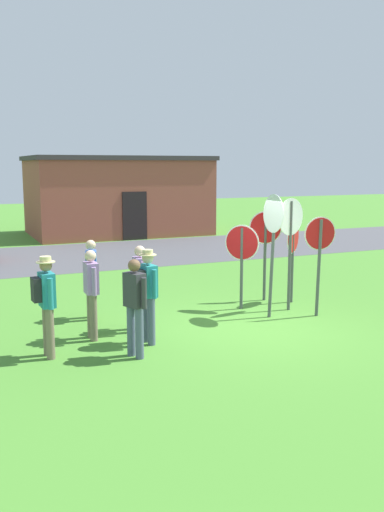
% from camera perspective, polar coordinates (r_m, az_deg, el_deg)
% --- Properties ---
extents(ground_plane, '(80.00, 80.00, 0.00)m').
position_cam_1_polar(ground_plane, '(11.41, 6.25, -7.26)').
color(ground_plane, '#47842D').
extents(street_asphalt, '(60.00, 6.40, 0.01)m').
position_cam_1_polar(street_asphalt, '(20.80, -8.24, 0.22)').
color(street_asphalt, '#4C4C51').
rests_on(street_asphalt, ground).
extents(building_background, '(8.14, 5.38, 3.64)m').
position_cam_1_polar(building_background, '(26.92, -7.63, 6.17)').
color(building_background, brown).
rests_on(building_background, ground).
extents(stop_sign_far_back, '(0.63, 0.47, 1.95)m').
position_cam_1_polar(stop_sign_far_back, '(13.34, 10.23, 0.89)').
color(stop_sign_far_back, '#474C4C').
rests_on(stop_sign_far_back, ground).
extents(stop_sign_nearest, '(0.72, 0.15, 2.16)m').
position_cam_1_polar(stop_sign_nearest, '(12.18, 12.86, 0.70)').
color(stop_sign_nearest, '#474C4C').
rests_on(stop_sign_nearest, ground).
extents(stop_sign_rear_right, '(0.53, 0.62, 1.92)m').
position_cam_1_polar(stop_sign_rear_right, '(12.57, 5.09, 0.39)').
color(stop_sign_rear_right, '#474C4C').
rests_on(stop_sign_rear_right, ground).
extents(stop_sign_rear_left, '(0.16, 0.81, 2.63)m').
position_cam_1_polar(stop_sign_rear_left, '(11.90, 8.24, 2.32)').
color(stop_sign_rear_left, '#474C4C').
rests_on(stop_sign_rear_left, ground).
extents(stop_sign_center_cluster, '(0.79, 0.26, 2.52)m').
position_cam_1_polar(stop_sign_center_cluster, '(12.57, 9.98, 2.29)').
color(stop_sign_center_cluster, '#474C4C').
rests_on(stop_sign_center_cluster, ground).
extents(stop_sign_low_front, '(0.74, 0.31, 2.16)m').
position_cam_1_polar(stop_sign_low_front, '(13.44, 7.47, 1.67)').
color(stop_sign_low_front, '#474C4C').
rests_on(stop_sign_low_front, ground).
extents(person_on_left, '(0.24, 0.57, 1.69)m').
position_cam_1_polar(person_on_left, '(10.99, -5.30, -2.76)').
color(person_on_left, '#4C5670').
rests_on(person_on_left, ground).
extents(person_holding_notes, '(0.41, 0.57, 1.74)m').
position_cam_1_polar(person_holding_notes, '(10.15, -4.59, -3.42)').
color(person_holding_notes, '#4C5670').
rests_on(person_holding_notes, ground).
extents(person_near_signs, '(0.31, 0.55, 1.69)m').
position_cam_1_polar(person_near_signs, '(11.96, -10.20, -1.89)').
color(person_near_signs, '#7A6B56').
rests_on(person_near_signs, ground).
extents(person_in_teal, '(0.34, 0.53, 1.69)m').
position_cam_1_polar(person_in_teal, '(9.46, -5.85, -4.75)').
color(person_in_teal, '#4C5670').
rests_on(person_in_teal, ground).
extents(person_in_blue, '(0.41, 0.57, 1.74)m').
position_cam_1_polar(person_in_blue, '(9.70, -14.65, -4.29)').
color(person_in_blue, '#7A6B56').
rests_on(person_in_blue, ground).
extents(person_in_dark_shirt, '(0.23, 0.57, 1.69)m').
position_cam_1_polar(person_in_dark_shirt, '(10.54, -10.21, -3.39)').
color(person_in_dark_shirt, '#7A6B56').
rests_on(person_in_dark_shirt, ground).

